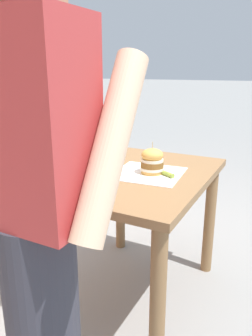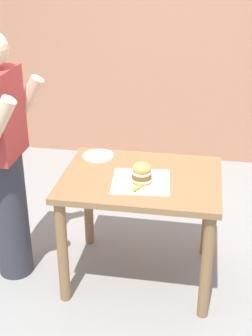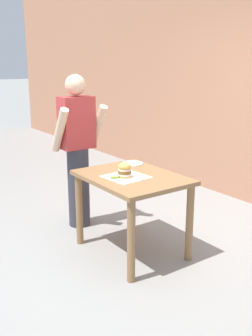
{
  "view_description": "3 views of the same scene",
  "coord_description": "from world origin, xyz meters",
  "px_view_note": "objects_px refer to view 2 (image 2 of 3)",
  "views": [
    {
      "loc": [
        -0.75,
        1.54,
        1.32
      ],
      "look_at": [
        0.0,
        0.1,
        0.83
      ],
      "focal_mm": 35.0,
      "sensor_mm": 36.0,
      "label": 1
    },
    {
      "loc": [
        -2.66,
        -0.36,
        2.12
      ],
      "look_at": [
        0.0,
        0.1,
        0.83
      ],
      "focal_mm": 50.0,
      "sensor_mm": 36.0,
      "label": 2
    },
    {
      "loc": [
        -2.09,
        -2.87,
        1.81
      ],
      "look_at": [
        0.0,
        0.1,
        0.83
      ],
      "focal_mm": 42.0,
      "sensor_mm": 36.0,
      "label": 3
    }
  ],
  "objects_px": {
    "pickle_spear": "(136,188)",
    "patio_table": "(141,196)",
    "sandwich": "(142,173)",
    "side_plate_with_forks": "(98,156)",
    "diner_across_table": "(4,158)"
  },
  "relations": [
    {
      "from": "patio_table",
      "to": "pickle_spear",
      "type": "distance_m",
      "value": 0.25
    },
    {
      "from": "pickle_spear",
      "to": "patio_table",
      "type": "bearing_deg",
      "value": -1.41
    },
    {
      "from": "pickle_spear",
      "to": "side_plate_with_forks",
      "type": "relative_size",
      "value": 0.33
    },
    {
      "from": "patio_table",
      "to": "side_plate_with_forks",
      "type": "distance_m",
      "value": 0.45
    },
    {
      "from": "pickle_spear",
      "to": "diner_across_table",
      "type": "bearing_deg",
      "value": 83.76
    },
    {
      "from": "sandwich",
      "to": "diner_across_table",
      "type": "xyz_separation_m",
      "value": [
        -0.0,
        0.89,
        0.03
      ]
    },
    {
      "from": "patio_table",
      "to": "side_plate_with_forks",
      "type": "height_order",
      "value": "side_plate_with_forks"
    },
    {
      "from": "sandwich",
      "to": "side_plate_with_forks",
      "type": "distance_m",
      "value": 0.51
    },
    {
      "from": "patio_table",
      "to": "pickle_spear",
      "type": "relative_size",
      "value": 13.94
    },
    {
      "from": "diner_across_table",
      "to": "patio_table",
      "type": "bearing_deg",
      "value": -83.41
    },
    {
      "from": "sandwich",
      "to": "pickle_spear",
      "type": "xyz_separation_m",
      "value": [
        -0.1,
        0.02,
        -0.06
      ]
    },
    {
      "from": "patio_table",
      "to": "sandwich",
      "type": "bearing_deg",
      "value": -171.16
    },
    {
      "from": "sandwich",
      "to": "patio_table",
      "type": "bearing_deg",
      "value": 8.84
    },
    {
      "from": "side_plate_with_forks",
      "to": "diner_across_table",
      "type": "bearing_deg",
      "value": 123.54
    },
    {
      "from": "patio_table",
      "to": "side_plate_with_forks",
      "type": "xyz_separation_m",
      "value": [
        0.25,
        0.34,
        0.15
      ]
    }
  ]
}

